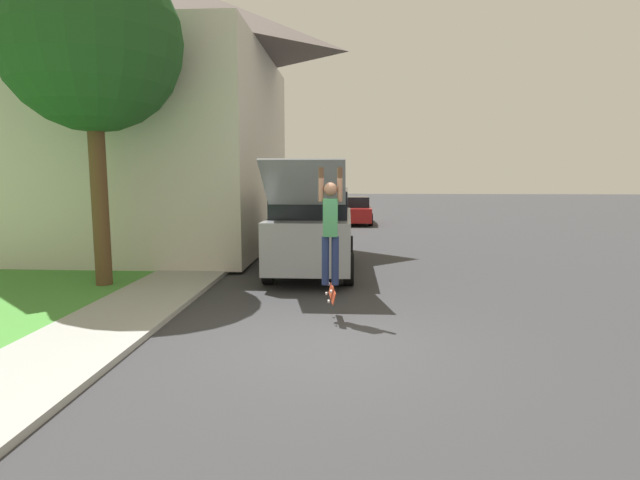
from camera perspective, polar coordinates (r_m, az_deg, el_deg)
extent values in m
plane|color=#333335|center=(7.83, -0.12, -11.60)|extent=(120.00, 120.00, 0.00)
cube|color=#478E38|center=(16.02, -28.56, -2.48)|extent=(10.00, 80.00, 0.08)
cube|color=#9E9E99|center=(14.20, -13.29, -2.89)|extent=(1.80, 80.00, 0.10)
cube|color=beige|center=(18.61, -22.05, 9.23)|extent=(10.32, 8.85, 6.44)
pyramid|color=#5B514C|center=(19.39, -22.81, 23.45)|extent=(11.12, 9.65, 3.11)
cylinder|color=brown|center=(12.15, -23.92, 5.21)|extent=(0.36, 0.36, 4.26)
sphere|color=#1E4C1E|center=(12.48, -24.75, 20.02)|extent=(3.87, 3.87, 3.87)
cube|color=gray|center=(13.15, -0.78, 0.41)|extent=(1.96, 5.14, 1.18)
cube|color=black|center=(13.20, -0.75, 4.43)|extent=(1.80, 4.01, 0.65)
cylinder|color=black|center=(14.89, -3.95, -0.93)|extent=(0.24, 0.77, 0.77)
cylinder|color=black|center=(14.77, 3.31, -0.99)|extent=(0.24, 0.77, 0.77)
cylinder|color=black|center=(11.78, -5.91, -3.19)|extent=(0.24, 0.77, 0.77)
cylinder|color=black|center=(11.63, 3.29, -3.31)|extent=(0.24, 0.77, 0.77)
cube|color=gray|center=(10.44, -1.83, 6.53)|extent=(1.72, 1.37, 0.98)
cube|color=maroon|center=(26.33, 3.87, 3.08)|extent=(1.74, 4.13, 0.70)
cube|color=black|center=(26.19, 3.88, 4.41)|extent=(1.54, 2.15, 0.53)
cylinder|color=black|center=(27.59, 2.09, 2.83)|extent=(0.20, 0.64, 0.64)
cylinder|color=black|center=(27.61, 5.59, 2.80)|extent=(0.20, 0.64, 0.64)
cylinder|color=black|center=(25.12, 1.97, 2.37)|extent=(0.20, 0.64, 0.64)
cylinder|color=black|center=(25.14, 5.81, 2.34)|extent=(0.20, 0.64, 0.64)
cylinder|color=#192347|center=(8.71, 0.62, -2.37)|extent=(0.13, 0.13, 0.85)
cylinder|color=#192347|center=(8.70, 1.74, -2.38)|extent=(0.13, 0.13, 0.85)
cube|color=#337042|center=(8.61, 1.19, 2.58)|extent=(0.25, 0.20, 0.65)
sphere|color=brown|center=(8.58, 1.20, 5.81)|extent=(0.24, 0.24, 0.24)
cylinder|color=brown|center=(8.58, 0.13, 6.37)|extent=(0.09, 0.09, 0.58)
cylinder|color=brown|center=(8.57, 2.28, 6.36)|extent=(0.09, 0.09, 0.58)
cube|color=#B73D23|center=(8.85, 1.39, -6.10)|extent=(0.16, 0.81, 0.22)
cylinder|color=silver|center=(9.06, 1.00, -5.06)|extent=(0.03, 0.06, 0.06)
cylinder|color=silver|center=(9.10, 0.74, -6.14)|extent=(0.03, 0.06, 0.06)
cylinder|color=silver|center=(8.57, 1.27, -5.88)|extent=(0.03, 0.06, 0.06)
cylinder|color=silver|center=(8.62, 0.99, -7.02)|extent=(0.03, 0.06, 0.06)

